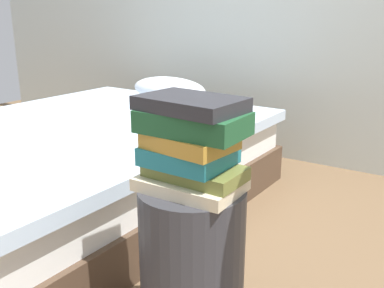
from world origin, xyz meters
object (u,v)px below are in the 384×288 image
Objects in this scene: side_table at (192,270)px; book_forest at (193,122)px; book_olive at (195,171)px; book_charcoal at (192,104)px; bed at (83,164)px; book_cream at (190,184)px; book_ochre at (191,141)px; book_teal at (190,155)px.

book_forest reaches higher than side_table.
book_charcoal is at bearing -120.07° from book_olive.
bed is 1.31m from book_olive.
book_forest is (0.01, -0.00, 0.19)m from book_cream.
bed is 1.37m from book_charcoal.
book_ochre is at bearing -112.75° from book_olive.
bed is at bearing 153.02° from book_teal.
book_ochre is at bearing 179.74° from book_forest.
book_cream reaches higher than side_table.
bed reaches higher than side_table.
book_ochre is (0.00, -0.01, 0.42)m from side_table.
book_olive is 0.20m from book_charcoal.
book_olive is (0.01, 0.00, 0.33)m from side_table.
bed is 1.25m from side_table.
book_cream is 1.03× the size of book_charcoal.
book_teal reaches higher than book_olive.
book_olive is 0.05m from book_teal.
book_forest reaches higher than book_teal.
book_teal is 0.83× the size of book_charcoal.
book_forest is (1.11, -0.60, 0.51)m from bed.
bed is at bearing 153.52° from book_olive.
bed is 7.02× the size of book_cream.
side_table is 1.93× the size of book_olive.
book_teal is 0.15m from book_charcoal.
book_olive is 0.95× the size of book_forest.
book_cream is at bearing -26.78° from bed.
book_olive reaches higher than side_table.
bed is at bearing 151.84° from side_table.
book_cream is 1.25× the size of book_ochre.
book_ochre reaches higher than side_table.
book_cream is 0.13m from book_ochre.
book_teal is at bearing 149.60° from book_charcoal.
book_cream is (1.09, -0.60, 0.33)m from bed.
bed is 7.29× the size of book_olive.
book_teal is 0.11m from book_forest.
book_charcoal is (0.00, -0.01, 0.53)m from side_table.
book_charcoal is at bearing -26.58° from bed.
book_olive is 1.20× the size of book_ochre.
book_charcoal is at bearing 135.81° from book_forest.
book_cream is at bearing -142.35° from book_olive.
book_forest reaches higher than bed.
book_ochre is (0.01, -0.00, 0.13)m from book_cream.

